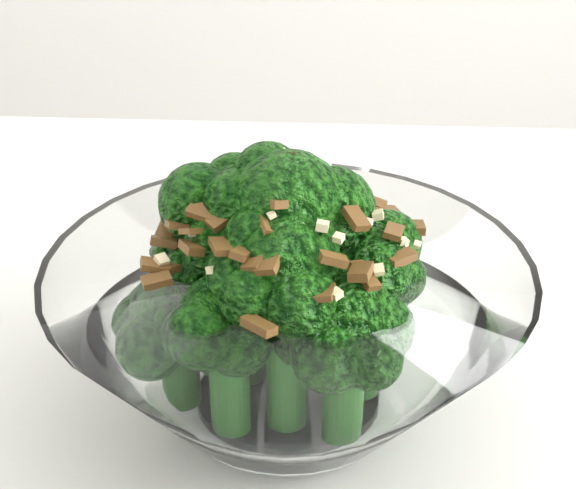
{
  "coord_description": "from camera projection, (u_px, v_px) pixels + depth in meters",
  "views": [
    {
      "loc": [
        -0.01,
        -0.27,
        1.05
      ],
      "look_at": [
        -0.02,
        0.09,
        0.85
      ],
      "focal_mm": 55.0,
      "sensor_mm": 36.0,
      "label": 1
    }
  ],
  "objects": [
    {
      "name": "table",
      "position": [
        92.0,
        489.0,
        0.5
      ],
      "size": [
        1.23,
        0.84,
        0.75
      ],
      "color": "white",
      "rests_on": "ground"
    },
    {
      "name": "broccoli_dish",
      "position": [
        286.0,
        321.0,
        0.43
      ],
      "size": [
        0.24,
        0.24,
        0.15
      ],
      "color": "white",
      "rests_on": "table"
    }
  ]
}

